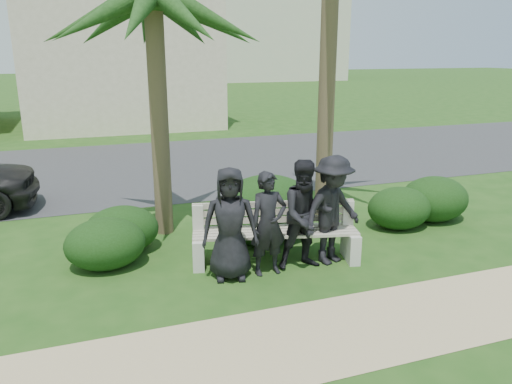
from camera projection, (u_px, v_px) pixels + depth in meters
ground at (298, 269)px, 7.68m from camera, size 160.00×160.00×0.00m
footpath at (359, 328)px, 6.05m from camera, size 30.00×1.60×0.01m
asphalt_street at (188, 164)px, 14.94m from camera, size 160.00×8.00×0.01m
stucco_bldg_right at (118, 42)px, 22.69m from camera, size 8.40×8.40×7.30m
park_bench at (275, 237)px, 7.88m from camera, size 2.74×1.20×0.91m
man_a at (230, 224)px, 7.19m from camera, size 0.92×0.70×1.67m
man_b at (268, 224)px, 7.35m from camera, size 0.59×0.41×1.57m
man_c at (306, 215)px, 7.54m from camera, size 0.87×0.70×1.70m
man_d at (332, 210)px, 7.73m from camera, size 1.26×0.96×1.73m
hedge_a at (122, 228)px, 8.31m from camera, size 1.22×1.00×0.79m
hedge_b at (105, 242)px, 7.68m from camera, size 1.23×1.01×0.80m
hedge_c at (259, 222)px, 8.68m from camera, size 1.15×0.95×0.75m
hedge_d at (267, 205)px, 8.90m from camera, size 1.79×1.48×1.17m
hedge_e at (399, 207)px, 9.44m from camera, size 1.23×1.02×0.80m
hedge_f at (434, 198)px, 9.86m from camera, size 1.38×1.14×0.90m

